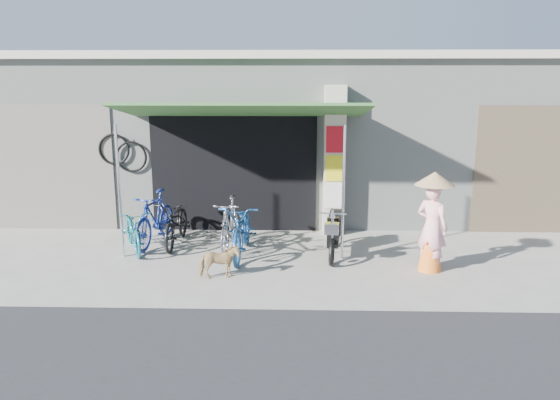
{
  "coord_description": "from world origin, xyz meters",
  "views": [
    {
      "loc": [
        0.07,
        -8.48,
        3.1
      ],
      "look_at": [
        -0.2,
        1.0,
        1.0
      ],
      "focal_mm": 35.0,
      "sensor_mm": 36.0,
      "label": 1
    }
  ],
  "objects_px": {
    "bike_black": "(177,222)",
    "moped": "(334,232)",
    "bike_teal": "(133,230)",
    "bike_navy": "(243,229)",
    "nun": "(432,222)",
    "street_dog": "(219,262)",
    "bike_blue": "(155,218)",
    "bike_silver": "(230,224)"
  },
  "relations": [
    {
      "from": "moped",
      "to": "bike_navy",
      "type": "bearing_deg",
      "value": -168.41
    },
    {
      "from": "bike_blue",
      "to": "bike_navy",
      "type": "xyz_separation_m",
      "value": [
        1.73,
        -0.64,
        -0.01
      ]
    },
    {
      "from": "bike_black",
      "to": "bike_navy",
      "type": "relative_size",
      "value": 0.89
    },
    {
      "from": "bike_navy",
      "to": "nun",
      "type": "relative_size",
      "value": 1.15
    },
    {
      "from": "bike_blue",
      "to": "moped",
      "type": "distance_m",
      "value": 3.41
    },
    {
      "from": "bike_teal",
      "to": "bike_black",
      "type": "height_order",
      "value": "bike_black"
    },
    {
      "from": "bike_teal",
      "to": "moped",
      "type": "bearing_deg",
      "value": -26.82
    },
    {
      "from": "bike_silver",
      "to": "nun",
      "type": "height_order",
      "value": "nun"
    },
    {
      "from": "street_dog",
      "to": "moped",
      "type": "xyz_separation_m",
      "value": [
        1.91,
        1.26,
        0.15
      ]
    },
    {
      "from": "bike_black",
      "to": "moped",
      "type": "height_order",
      "value": "moped"
    },
    {
      "from": "bike_navy",
      "to": "street_dog",
      "type": "height_order",
      "value": "bike_navy"
    },
    {
      "from": "bike_silver",
      "to": "street_dog",
      "type": "xyz_separation_m",
      "value": [
        -0.0,
        -1.49,
        -0.22
      ]
    },
    {
      "from": "bike_black",
      "to": "moped",
      "type": "bearing_deg",
      "value": -9.7
    },
    {
      "from": "street_dog",
      "to": "moped",
      "type": "bearing_deg",
      "value": -70.44
    },
    {
      "from": "moped",
      "to": "street_dog",
      "type": "bearing_deg",
      "value": -139.2
    },
    {
      "from": "bike_teal",
      "to": "moped",
      "type": "relative_size",
      "value": 0.93
    },
    {
      "from": "bike_silver",
      "to": "moped",
      "type": "bearing_deg",
      "value": -2.65
    },
    {
      "from": "bike_black",
      "to": "bike_navy",
      "type": "bearing_deg",
      "value": -25.69
    },
    {
      "from": "bike_black",
      "to": "nun",
      "type": "bearing_deg",
      "value": -15.93
    },
    {
      "from": "bike_navy",
      "to": "moped",
      "type": "distance_m",
      "value": 1.64
    },
    {
      "from": "bike_blue",
      "to": "nun",
      "type": "distance_m",
      "value": 5.08
    },
    {
      "from": "bike_navy",
      "to": "nun",
      "type": "height_order",
      "value": "nun"
    },
    {
      "from": "bike_silver",
      "to": "bike_navy",
      "type": "height_order",
      "value": "bike_navy"
    },
    {
      "from": "bike_silver",
      "to": "street_dog",
      "type": "relative_size",
      "value": 2.52
    },
    {
      "from": "bike_black",
      "to": "street_dog",
      "type": "relative_size",
      "value": 2.62
    },
    {
      "from": "bike_navy",
      "to": "nun",
      "type": "xyz_separation_m",
      "value": [
        3.17,
        -0.67,
        0.33
      ]
    },
    {
      "from": "bike_blue",
      "to": "bike_navy",
      "type": "distance_m",
      "value": 1.85
    },
    {
      "from": "bike_teal",
      "to": "bike_blue",
      "type": "xyz_separation_m",
      "value": [
        0.31,
        0.38,
        0.12
      ]
    },
    {
      "from": "bike_silver",
      "to": "nun",
      "type": "bearing_deg",
      "value": -12.21
    },
    {
      "from": "bike_black",
      "to": "nun",
      "type": "distance_m",
      "value": 4.69
    },
    {
      "from": "bike_teal",
      "to": "moped",
      "type": "height_order",
      "value": "moped"
    },
    {
      "from": "moped",
      "to": "nun",
      "type": "distance_m",
      "value": 1.77
    },
    {
      "from": "bike_blue",
      "to": "nun",
      "type": "relative_size",
      "value": 1.04
    },
    {
      "from": "bike_teal",
      "to": "bike_silver",
      "type": "distance_m",
      "value": 1.78
    },
    {
      "from": "bike_blue",
      "to": "bike_silver",
      "type": "bearing_deg",
      "value": -1.48
    },
    {
      "from": "bike_navy",
      "to": "nun",
      "type": "distance_m",
      "value": 3.25
    },
    {
      "from": "bike_teal",
      "to": "bike_black",
      "type": "relative_size",
      "value": 0.89
    },
    {
      "from": "bike_silver",
      "to": "moped",
      "type": "distance_m",
      "value": 1.92
    },
    {
      "from": "bike_black",
      "to": "moped",
      "type": "relative_size",
      "value": 1.04
    },
    {
      "from": "bike_black",
      "to": "nun",
      "type": "xyz_separation_m",
      "value": [
        4.49,
        -1.31,
        0.38
      ]
    },
    {
      "from": "bike_blue",
      "to": "bike_navy",
      "type": "bearing_deg",
      "value": -10.65
    },
    {
      "from": "bike_navy",
      "to": "bike_black",
      "type": "bearing_deg",
      "value": 155.79
    }
  ]
}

